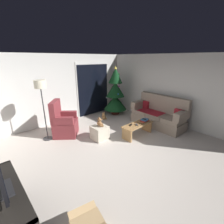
{
  "coord_description": "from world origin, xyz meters",
  "views": [
    {
      "loc": [
        -2.55,
        -2.54,
        2.35
      ],
      "look_at": [
        0.4,
        0.7,
        0.85
      ],
      "focal_mm": 25.41,
      "sensor_mm": 36.0,
      "label": 1
    }
  ],
  "objects_px": {
    "teddy_bear_chestnut": "(100,123)",
    "armchair": "(64,123)",
    "floor_lamp": "(41,90)",
    "remote_black": "(131,125)",
    "cell_phone": "(144,119)",
    "ottoman": "(100,132)",
    "book_stack": "(145,120)",
    "teddy_bear_honey_by_tree": "(104,116)",
    "christmas_tree": "(115,94)",
    "couch": "(159,115)",
    "remote_graphite": "(137,125)",
    "media_shelf": "(8,216)",
    "coffee_table": "(138,128)"
  },
  "relations": [
    {
      "from": "couch",
      "to": "book_stack",
      "type": "xyz_separation_m",
      "value": [
        -0.88,
        -0.03,
        0.04
      ]
    },
    {
      "from": "christmas_tree",
      "to": "armchair",
      "type": "height_order",
      "value": "christmas_tree"
    },
    {
      "from": "coffee_table",
      "to": "remote_black",
      "type": "height_order",
      "value": "remote_black"
    },
    {
      "from": "cell_phone",
      "to": "ottoman",
      "type": "distance_m",
      "value": 1.5
    },
    {
      "from": "book_stack",
      "to": "teddy_bear_honey_by_tree",
      "type": "distance_m",
      "value": 1.88
    },
    {
      "from": "couch",
      "to": "media_shelf",
      "type": "relative_size",
      "value": 1.4
    },
    {
      "from": "teddy_bear_chestnut",
      "to": "ottoman",
      "type": "bearing_deg",
      "value": 148.09
    },
    {
      "from": "teddy_bear_honey_by_tree",
      "to": "media_shelf",
      "type": "bearing_deg",
      "value": -145.7
    },
    {
      "from": "couch",
      "to": "ottoman",
      "type": "bearing_deg",
      "value": 164.36
    },
    {
      "from": "floor_lamp",
      "to": "ottoman",
      "type": "relative_size",
      "value": 4.05
    },
    {
      "from": "remote_black",
      "to": "book_stack",
      "type": "distance_m",
      "value": 0.57
    },
    {
      "from": "christmas_tree",
      "to": "teddy_bear_chestnut",
      "type": "bearing_deg",
      "value": -144.73
    },
    {
      "from": "remote_graphite",
      "to": "teddy_bear_honey_by_tree",
      "type": "relative_size",
      "value": 0.55
    },
    {
      "from": "christmas_tree",
      "to": "teddy_bear_honey_by_tree",
      "type": "relative_size",
      "value": 7.18
    },
    {
      "from": "christmas_tree",
      "to": "remote_graphite",
      "type": "bearing_deg",
      "value": -116.49
    },
    {
      "from": "book_stack",
      "to": "media_shelf",
      "type": "relative_size",
      "value": 0.19
    },
    {
      "from": "armchair",
      "to": "teddy_bear_honey_by_tree",
      "type": "bearing_deg",
      "value": 7.59
    },
    {
      "from": "couch",
      "to": "teddy_bear_chestnut",
      "type": "bearing_deg",
      "value": 164.43
    },
    {
      "from": "cell_phone",
      "to": "couch",
      "type": "bearing_deg",
      "value": 6.37
    },
    {
      "from": "christmas_tree",
      "to": "cell_phone",
      "type": "bearing_deg",
      "value": -106.71
    },
    {
      "from": "armchair",
      "to": "ottoman",
      "type": "xyz_separation_m",
      "value": [
        0.68,
        -0.95,
        -0.2
      ]
    },
    {
      "from": "coffee_table",
      "to": "christmas_tree",
      "type": "bearing_deg",
      "value": 65.32
    },
    {
      "from": "remote_black",
      "to": "cell_phone",
      "type": "xyz_separation_m",
      "value": [
        0.55,
        -0.08,
        0.07
      ]
    },
    {
      "from": "floor_lamp",
      "to": "teddy_bear_chestnut",
      "type": "bearing_deg",
      "value": -41.74
    },
    {
      "from": "armchair",
      "to": "ottoman",
      "type": "distance_m",
      "value": 1.19
    },
    {
      "from": "remote_graphite",
      "to": "media_shelf",
      "type": "relative_size",
      "value": 0.11
    },
    {
      "from": "floor_lamp",
      "to": "ottoman",
      "type": "height_order",
      "value": "floor_lamp"
    },
    {
      "from": "armchair",
      "to": "teddy_bear_honey_by_tree",
      "type": "height_order",
      "value": "armchair"
    },
    {
      "from": "ottoman",
      "to": "teddy_bear_chestnut",
      "type": "xyz_separation_m",
      "value": [
        0.01,
        -0.01,
        0.33
      ]
    },
    {
      "from": "remote_black",
      "to": "media_shelf",
      "type": "xyz_separation_m",
      "value": [
        -3.41,
        -0.82,
        -0.07
      ]
    },
    {
      "from": "armchair",
      "to": "floor_lamp",
      "type": "height_order",
      "value": "floor_lamp"
    },
    {
      "from": "remote_graphite",
      "to": "armchair",
      "type": "distance_m",
      "value": 2.28
    },
    {
      "from": "couch",
      "to": "cell_phone",
      "type": "relative_size",
      "value": 13.61
    },
    {
      "from": "armchair",
      "to": "remote_black",
      "type": "bearing_deg",
      "value": -45.86
    },
    {
      "from": "couch",
      "to": "floor_lamp",
      "type": "relative_size",
      "value": 1.1
    },
    {
      "from": "ottoman",
      "to": "teddy_bear_honey_by_tree",
      "type": "bearing_deg",
      "value": 46.33
    },
    {
      "from": "book_stack",
      "to": "armchair",
      "type": "xyz_separation_m",
      "value": [
        -2.02,
        1.6,
        -0.03
      ]
    },
    {
      "from": "christmas_tree",
      "to": "coffee_table",
      "type": "bearing_deg",
      "value": -114.68
    },
    {
      "from": "couch",
      "to": "book_stack",
      "type": "relative_size",
      "value": 7.2
    },
    {
      "from": "teddy_bear_chestnut",
      "to": "teddy_bear_honey_by_tree",
      "type": "height_order",
      "value": "teddy_bear_chestnut"
    },
    {
      "from": "armchair",
      "to": "ottoman",
      "type": "relative_size",
      "value": 2.57
    },
    {
      "from": "teddy_bear_chestnut",
      "to": "armchair",
      "type": "bearing_deg",
      "value": 125.59
    },
    {
      "from": "cell_phone",
      "to": "christmas_tree",
      "type": "xyz_separation_m",
      "value": [
        0.6,
        1.99,
        0.43
      ]
    },
    {
      "from": "remote_black",
      "to": "book_stack",
      "type": "xyz_separation_m",
      "value": [
        0.56,
        -0.1,
        0.03
      ]
    },
    {
      "from": "coffee_table",
      "to": "remote_graphite",
      "type": "distance_m",
      "value": 0.18
    },
    {
      "from": "christmas_tree",
      "to": "floor_lamp",
      "type": "xyz_separation_m",
      "value": [
        -3.12,
        -0.3,
        0.6
      ]
    },
    {
      "from": "media_shelf",
      "to": "teddy_bear_chestnut",
      "type": "xyz_separation_m",
      "value": [
        2.64,
        1.37,
        0.19
      ]
    },
    {
      "from": "remote_black",
      "to": "christmas_tree",
      "type": "height_order",
      "value": "christmas_tree"
    },
    {
      "from": "cell_phone",
      "to": "teddy_bear_honey_by_tree",
      "type": "height_order",
      "value": "cell_phone"
    },
    {
      "from": "remote_black",
      "to": "teddy_bear_chestnut",
      "type": "distance_m",
      "value": 0.96
    }
  ]
}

